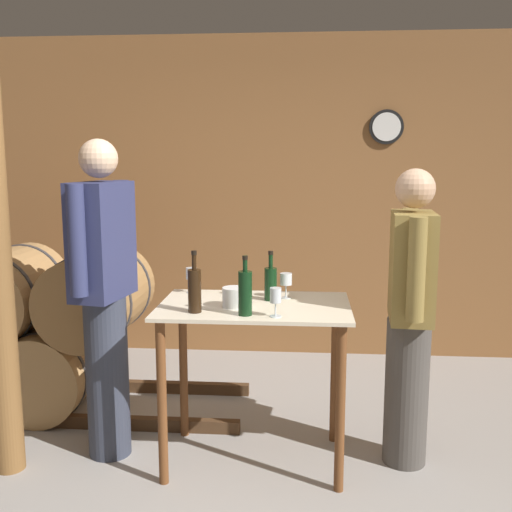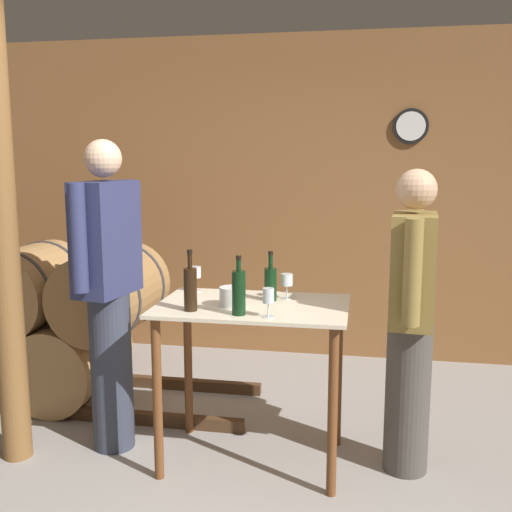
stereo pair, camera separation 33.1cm
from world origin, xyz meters
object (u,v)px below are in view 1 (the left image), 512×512
at_px(wine_bottle_center, 271,282).
at_px(wine_glass_near_left, 191,274).
at_px(wine_bottle_left, 245,292).
at_px(wine_glass_near_center, 276,297).
at_px(person_visitor_with_scarf, 104,293).
at_px(wine_glass_near_right, 286,280).
at_px(person_host, 410,312).
at_px(wine_bottle_far_left, 195,289).
at_px(ice_bucket, 235,297).

relative_size(wine_bottle_center, wine_glass_near_left, 1.86).
distance_m(wine_bottle_left, wine_bottle_center, 0.35).
height_order(wine_bottle_center, wine_glass_near_left, wine_bottle_center).
xyz_separation_m(wine_glass_near_center, person_visitor_with_scarf, (-0.97, 0.26, -0.06)).
bearing_deg(wine_glass_near_right, person_host, -8.68).
distance_m(wine_bottle_far_left, person_visitor_with_scarf, 0.59).
bearing_deg(person_visitor_with_scarf, person_host, 1.32).
xyz_separation_m(wine_bottle_center, wine_glass_near_center, (0.04, -0.35, 0.00)).
bearing_deg(wine_bottle_center, ice_bucket, -136.23).
bearing_deg(ice_bucket, person_visitor_with_scarf, 173.25).
height_order(wine_bottle_far_left, wine_bottle_left, wine_bottle_far_left).
bearing_deg(wine_glass_near_left, wine_glass_near_center, -43.87).
relative_size(wine_glass_near_center, ice_bucket, 1.13).
distance_m(wine_bottle_center, wine_glass_near_right, 0.10).
xyz_separation_m(wine_bottle_far_left, wine_bottle_left, (0.26, -0.04, -0.00)).
xyz_separation_m(wine_glass_near_right, ice_bucket, (-0.27, -0.23, -0.05)).
xyz_separation_m(wine_glass_near_right, person_host, (0.68, -0.10, -0.15)).
bearing_deg(wine_bottle_far_left, ice_bucket, 32.16).
bearing_deg(wine_bottle_center, person_host, -3.61).
height_order(wine_glass_near_left, wine_glass_near_center, wine_glass_near_left).
bearing_deg(person_host, wine_bottle_left, -162.03).
distance_m(wine_glass_near_right, ice_bucket, 0.36).
relative_size(wine_bottle_far_left, ice_bucket, 2.46).
xyz_separation_m(wine_glass_near_center, ice_bucket, (-0.23, 0.18, -0.05)).
xyz_separation_m(wine_bottle_left, wine_bottle_center, (0.11, 0.33, -0.02)).
height_order(ice_bucket, person_host, person_host).
distance_m(wine_bottle_left, wine_glass_near_left, 0.60).
xyz_separation_m(wine_bottle_center, ice_bucket, (-0.18, -0.17, -0.05)).
height_order(wine_bottle_left, wine_glass_near_right, wine_bottle_left).
distance_m(wine_bottle_far_left, person_host, 1.17).
relative_size(wine_glass_near_left, person_visitor_with_scarf, 0.08).
height_order(wine_glass_near_left, wine_glass_near_right, wine_glass_near_left).
distance_m(ice_bucket, person_host, 0.96).
distance_m(wine_glass_near_left, person_host, 1.26).
distance_m(wine_bottle_left, person_visitor_with_scarf, 0.85).
bearing_deg(wine_bottle_far_left, wine_bottle_center, 38.28).
bearing_deg(wine_glass_near_center, person_host, 22.88).
distance_m(wine_bottle_far_left, ice_bucket, 0.24).
bearing_deg(wine_glass_near_left, wine_glass_near_right, -9.49).
relative_size(wine_glass_near_center, person_host, 0.09).
distance_m(wine_bottle_far_left, wine_bottle_left, 0.27).
height_order(wine_glass_near_left, ice_bucket, wine_glass_near_left).
relative_size(wine_bottle_far_left, wine_glass_near_left, 2.15).
xyz_separation_m(wine_bottle_far_left, wine_glass_near_center, (0.42, -0.06, -0.02)).
xyz_separation_m(wine_glass_near_left, person_host, (1.24, -0.20, -0.15)).
distance_m(wine_glass_near_left, wine_glass_near_center, 0.72).
xyz_separation_m(wine_bottle_far_left, wine_glass_near_right, (0.46, 0.35, -0.02)).
bearing_deg(person_host, person_visitor_with_scarf, -178.68).
relative_size(wine_glass_near_right, person_host, 0.09).
height_order(wine_bottle_far_left, wine_bottle_center, wine_bottle_far_left).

